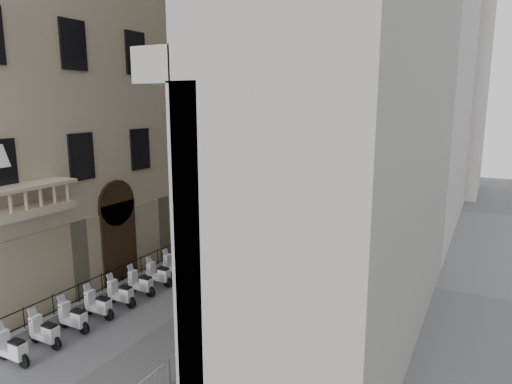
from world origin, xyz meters
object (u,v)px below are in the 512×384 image
scooter_0 (14,364)px  street_lamp (247,159)px  pedestrian_a (341,210)px  security_tent (226,206)px  info_kiosk (239,230)px  pedestrian_b (367,206)px

scooter_0 → street_lamp: street_lamp is taller
street_lamp → pedestrian_a: (5.36, 6.18, -4.53)m
security_tent → info_kiosk: security_tent is taller
street_lamp → pedestrian_a: street_lamp is taller
info_kiosk → pedestrian_a: bearing=60.1°
security_tent → pedestrian_b: bearing=63.8°
scooter_0 → pedestrian_a: (4.49, 25.75, 0.92)m
scooter_0 → security_tent: (-0.25, 15.57, 2.83)m
security_tent → street_lamp: (-0.62, 3.99, 2.63)m
security_tent → scooter_0: bearing=-89.1°
pedestrian_a → pedestrian_b: (1.47, 2.47, -0.01)m
pedestrian_b → street_lamp: bearing=87.7°
pedestrian_a → street_lamp: bearing=50.3°
scooter_0 → info_kiosk: size_ratio=0.90×
pedestrian_a → pedestrian_b: bearing=-119.6°
info_kiosk → pedestrian_b: bearing=59.3°
scooter_0 → pedestrian_b: size_ratio=0.82×
pedestrian_b → scooter_0: bearing=114.1°
info_kiosk → pedestrian_b: size_ratio=0.92×
security_tent → street_lamp: size_ratio=0.46×
scooter_0 → street_lamp: size_ratio=0.17×
info_kiosk → security_tent: bearing=-100.5°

